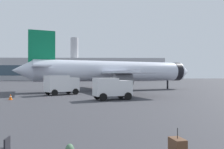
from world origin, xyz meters
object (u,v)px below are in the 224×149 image
at_px(service_truck, 61,84).
at_px(cargo_van, 112,88).
at_px(airplane_at_gate, 114,71).
at_px(rolling_suitcase, 178,149).
at_px(safety_cone_mid, 93,86).
at_px(gate_chair, 3,149).
at_px(safety_cone_near, 11,97).

distance_m(service_truck, cargo_van, 10.29).
xyz_separation_m(airplane_at_gate, service_truck, (-8.21, -9.37, -2.05)).
height_order(service_truck, rolling_suitcase, service_truck).
bearing_deg(safety_cone_mid, airplane_at_gate, -61.13).
xyz_separation_m(cargo_van, safety_cone_mid, (-3.68, 24.81, -1.08)).
relative_size(safety_cone_mid, gate_chair, 0.88).
bearing_deg(safety_cone_mid, safety_cone_near, -108.79).
relative_size(service_truck, safety_cone_mid, 6.79).
relative_size(cargo_van, gate_chair, 5.60).
bearing_deg(safety_cone_mid, cargo_van, -81.57).
distance_m(service_truck, safety_cone_mid, 18.03).
xyz_separation_m(safety_cone_near, rolling_suitcase, (13.75, -19.72, 0.04)).
height_order(airplane_at_gate, service_truck, airplane_at_gate).
height_order(service_truck, safety_cone_mid, service_truck).
distance_m(cargo_van, safety_cone_near, 12.08).
height_order(safety_cone_near, gate_chair, gate_chair).
relative_size(safety_cone_mid, rolling_suitcase, 0.69).
bearing_deg(service_truck, rolling_suitcase, -71.19).
height_order(safety_cone_mid, rolling_suitcase, rolling_suitcase).
bearing_deg(safety_cone_mid, rolling_suitcase, -83.04).
bearing_deg(safety_cone_near, service_truck, 55.99).
bearing_deg(rolling_suitcase, safety_cone_near, 124.89).
bearing_deg(safety_cone_near, gate_chair, -68.33).
bearing_deg(service_truck, cargo_van, -44.43).
relative_size(airplane_at_gate, cargo_van, 7.17).
distance_m(safety_cone_near, rolling_suitcase, 24.04).
bearing_deg(rolling_suitcase, service_truck, 108.81).
bearing_deg(rolling_suitcase, gate_chair, -178.14).
xyz_separation_m(safety_cone_mid, gate_chair, (-0.44, -44.45, 0.12)).
bearing_deg(safety_cone_near, rolling_suitcase, -55.11).
relative_size(airplane_at_gate, safety_cone_near, 49.07).
relative_size(airplane_at_gate, service_truck, 6.70).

